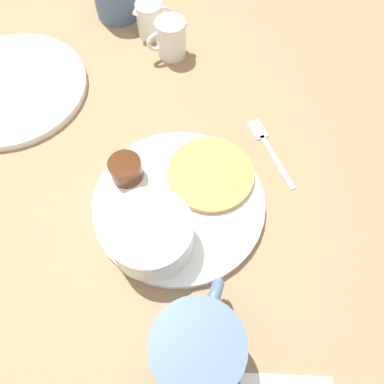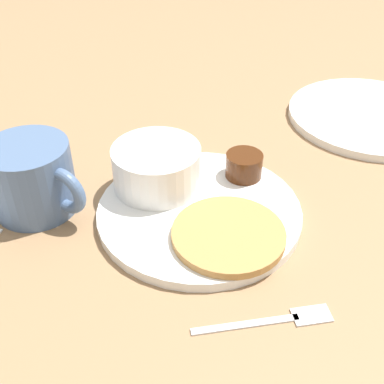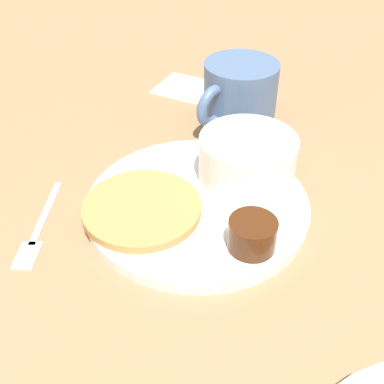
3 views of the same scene
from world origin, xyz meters
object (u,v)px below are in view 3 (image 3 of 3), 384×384
at_px(plate, 197,205).
at_px(coffee_mug, 239,94).
at_px(bowl, 247,157).
at_px(fork, 37,232).

relative_size(plate, coffee_mug, 1.84).
height_order(bowl, coffee_mug, coffee_mug).
height_order(bowl, fork, bowl).
distance_m(bowl, coffee_mug, 0.14).
xyz_separation_m(coffee_mug, fork, (-0.08, -0.30, -0.04)).
bearing_deg(coffee_mug, bowl, -60.97).
distance_m(plate, fork, 0.16).
distance_m(coffee_mug, fork, 0.31).
bearing_deg(plate, coffee_mug, 102.56).
xyz_separation_m(bowl, fork, (-0.15, -0.17, -0.04)).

